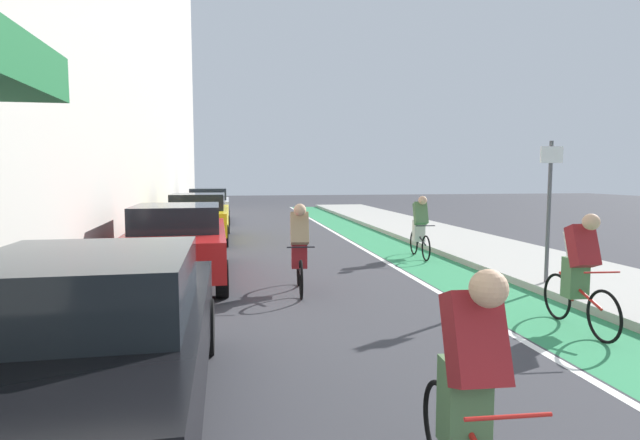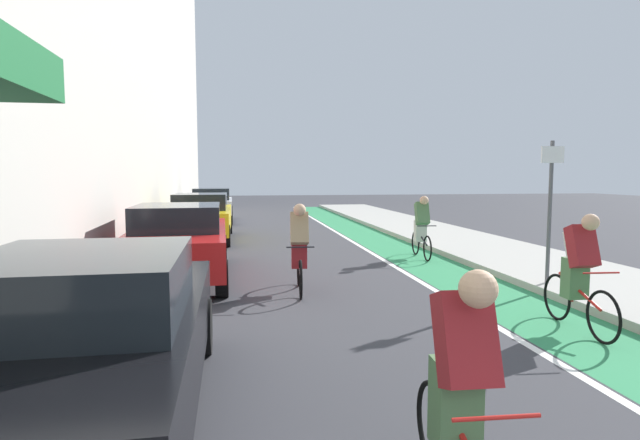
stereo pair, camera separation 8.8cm
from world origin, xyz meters
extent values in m
plane|color=#38383D|center=(0.00, 13.72, 0.00)|extent=(77.97, 77.97, 0.00)
cube|color=#2D8451|center=(2.96, 15.72, 0.00)|extent=(1.60, 35.44, 0.00)
cube|color=white|center=(2.06, 15.72, 0.00)|extent=(0.12, 35.44, 0.00)
cube|color=#A8A59E|center=(5.32, 15.72, 0.07)|extent=(3.11, 35.44, 0.14)
cube|color=black|center=(-2.71, 4.81, 0.68)|extent=(1.84, 4.43, 0.70)
cube|color=black|center=(-2.71, 4.59, 1.26)|extent=(1.58, 1.88, 0.55)
cylinder|color=black|center=(-3.54, 6.45, 0.33)|extent=(0.23, 0.66, 0.66)
cylinder|color=black|center=(-1.94, 6.47, 0.33)|extent=(0.23, 0.66, 0.66)
cube|color=red|center=(-2.71, 11.06, 0.68)|extent=(2.00, 4.81, 0.70)
cube|color=black|center=(-2.70, 10.82, 1.26)|extent=(1.69, 2.05, 0.55)
cylinder|color=black|center=(-3.62, 12.86, 0.33)|extent=(0.24, 0.67, 0.66)
cylinder|color=black|center=(-1.92, 12.91, 0.33)|extent=(0.24, 0.67, 0.66)
cylinder|color=black|center=(-3.50, 9.21, 0.33)|extent=(0.24, 0.67, 0.66)
cylinder|color=black|center=(-1.81, 9.26, 0.33)|extent=(0.24, 0.67, 0.66)
cube|color=yellow|center=(-2.71, 17.13, 0.68)|extent=(1.84, 4.51, 0.70)
cube|color=black|center=(-2.71, 16.91, 1.26)|extent=(1.62, 1.89, 0.55)
cylinder|color=black|center=(-3.55, 18.84, 0.33)|extent=(0.22, 0.66, 0.66)
cylinder|color=black|center=(-1.87, 18.83, 0.33)|extent=(0.22, 0.66, 0.66)
cylinder|color=black|center=(-3.55, 15.43, 0.33)|extent=(0.22, 0.66, 0.66)
cylinder|color=black|center=(-1.88, 15.43, 0.33)|extent=(0.22, 0.66, 0.66)
cube|color=silver|center=(-2.71, 23.61, 0.68)|extent=(1.83, 4.40, 0.70)
cube|color=black|center=(-2.71, 23.39, 1.26)|extent=(1.58, 1.86, 0.55)
cylinder|color=black|center=(-3.54, 25.23, 0.33)|extent=(0.23, 0.66, 0.66)
cylinder|color=black|center=(-1.93, 25.25, 0.33)|extent=(0.23, 0.66, 0.66)
cylinder|color=black|center=(-3.49, 21.96, 0.33)|extent=(0.23, 0.66, 0.66)
cylinder|color=black|center=(-1.89, 21.98, 0.33)|extent=(0.23, 0.66, 0.66)
torus|color=black|center=(-0.13, 3.82, 0.32)|extent=(0.07, 0.64, 0.64)
cylinder|color=red|center=(-0.16, 3.30, 0.54)|extent=(0.08, 0.96, 0.33)
cylinder|color=red|center=(-0.15, 3.48, 0.62)|extent=(0.04, 0.12, 0.55)
cylinder|color=red|center=(-0.18, 2.85, 0.87)|extent=(0.48, 0.05, 0.02)
cube|color=#4C7247|center=(-0.15, 3.40, 0.69)|extent=(0.29, 0.25, 0.56)
cube|color=maroon|center=(-0.16, 3.28, 1.15)|extent=(0.34, 0.41, 0.60)
sphere|color=tan|center=(-0.17, 3.12, 1.49)|extent=(0.22, 0.22, 0.22)
torus|color=black|center=(3.02, 6.05, 0.34)|extent=(0.09, 0.68, 0.68)
torus|color=black|center=(3.10, 7.10, 0.34)|extent=(0.09, 0.68, 0.68)
cylinder|color=red|center=(3.06, 6.57, 0.56)|extent=(0.11, 0.96, 0.33)
cylinder|color=red|center=(3.07, 6.76, 0.64)|extent=(0.04, 0.12, 0.55)
cylinder|color=red|center=(3.03, 6.13, 0.89)|extent=(0.48, 0.06, 0.02)
cube|color=#4C7247|center=(3.07, 6.68, 0.71)|extent=(0.30, 0.26, 0.56)
cube|color=maroon|center=(3.06, 6.55, 1.17)|extent=(0.35, 0.42, 0.60)
sphere|color=tan|center=(3.04, 6.40, 1.51)|extent=(0.22, 0.22, 0.22)
cube|color=beige|center=(3.07, 6.67, 1.19)|extent=(0.28, 0.29, 0.39)
torus|color=black|center=(-0.47, 8.88, 0.34)|extent=(0.09, 0.69, 0.69)
torus|color=black|center=(-0.39, 9.93, 0.34)|extent=(0.09, 0.69, 0.69)
cylinder|color=black|center=(-0.43, 9.40, 0.56)|extent=(0.12, 0.96, 0.33)
cylinder|color=black|center=(-0.42, 9.59, 0.64)|extent=(0.05, 0.12, 0.55)
cylinder|color=black|center=(-0.47, 8.96, 0.89)|extent=(0.48, 0.06, 0.02)
cube|color=maroon|center=(-0.42, 9.51, 0.71)|extent=(0.30, 0.26, 0.56)
cube|color=tan|center=(-0.43, 9.38, 1.17)|extent=(0.35, 0.42, 0.60)
sphere|color=tan|center=(-0.44, 9.22, 1.51)|extent=(0.22, 0.22, 0.22)
torus|color=black|center=(3.07, 12.16, 0.32)|extent=(0.08, 0.64, 0.64)
torus|color=black|center=(3.14, 13.21, 0.32)|extent=(0.08, 0.64, 0.64)
cylinder|color=black|center=(3.11, 12.68, 0.54)|extent=(0.11, 0.96, 0.33)
cylinder|color=black|center=(3.12, 12.87, 0.62)|extent=(0.04, 0.12, 0.55)
cylinder|color=black|center=(3.08, 12.24, 0.87)|extent=(0.48, 0.06, 0.02)
cube|color=beige|center=(3.11, 12.79, 0.69)|extent=(0.30, 0.26, 0.56)
cube|color=#4C7247|center=(3.11, 12.66, 1.15)|extent=(0.35, 0.42, 0.60)
sphere|color=tan|center=(3.09, 12.50, 1.49)|extent=(0.22, 0.22, 0.22)
cylinder|color=#4C4C51|center=(4.11, 8.86, 1.44)|extent=(0.07, 0.07, 2.60)
cube|color=silver|center=(4.11, 8.84, 2.49)|extent=(0.44, 0.03, 0.30)
camera|label=1|loc=(-1.57, 0.55, 2.13)|focal=28.11mm
camera|label=2|loc=(-1.48, 0.54, 2.13)|focal=28.11mm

